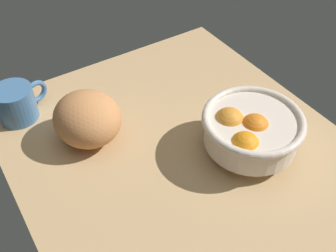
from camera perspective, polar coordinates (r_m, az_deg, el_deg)
name	(u,v)px	position (r cm, az deg, el deg)	size (l,w,h in cm)	color
ground_plane	(186,160)	(85.44, 2.52, -4.85)	(80.70, 67.11, 3.00)	tan
fruit_bowl	(250,130)	(82.52, 11.53, -0.54)	(20.67, 20.67, 10.17)	beige
bread_loaf	(87,119)	(85.95, -11.38, 1.05)	(15.14, 13.96, 10.77)	#C9824B
mug	(17,103)	(96.31, -20.67, 3.07)	(8.90, 12.73, 7.96)	teal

